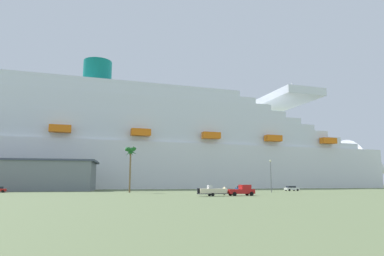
{
  "coord_description": "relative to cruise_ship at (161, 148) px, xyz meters",
  "views": [
    {
      "loc": [
        -20.31,
        -84.95,
        2.59
      ],
      "look_at": [
        5.34,
        31.32,
        21.93
      ],
      "focal_mm": 31.61,
      "sensor_mm": 36.0,
      "label": 1
    }
  ],
  "objects": [
    {
      "name": "ground_plane",
      "position": [
        0.23,
        -43.54,
        -18.89
      ],
      "size": [
        600.0,
        600.0,
        0.0
      ],
      "primitive_type": "plane",
      "color": "#66754C"
    },
    {
      "name": "cruise_ship",
      "position": [
        0.0,
        0.0,
        0.0
      ],
      "size": [
        266.1,
        58.27,
        63.25
      ],
      "color": "white",
      "rests_on": "ground_plane"
    },
    {
      "name": "terminal_building",
      "position": [
        -52.58,
        -39.84,
        -13.96
      ],
      "size": [
        52.31,
        20.5,
        9.83
      ],
      "color": "slate",
      "rests_on": "ground_plane"
    },
    {
      "name": "pickup_truck",
      "position": [
        4.74,
        -92.71,
        -17.85
      ],
      "size": [
        5.76,
        2.69,
        2.2
      ],
      "color": "red",
      "rests_on": "ground_plane"
    },
    {
      "name": "small_boat_on_trailer",
      "position": [
        -0.96,
        -93.23,
        -17.93
      ],
      "size": [
        7.62,
        2.32,
        2.15
      ],
      "color": "#595960",
      "rests_on": "ground_plane"
    },
    {
      "name": "palm_tree",
      "position": [
        -16.67,
        -65.87,
        -8.66
      ],
      "size": [
        3.37,
        3.36,
        12.25
      ],
      "color": "brown",
      "rests_on": "ground_plane"
    },
    {
      "name": "street_lamp",
      "position": [
        20.72,
        -72.92,
        -13.24
      ],
      "size": [
        0.56,
        0.56,
        8.79
      ],
      "color": "slate",
      "rests_on": "ground_plane"
    },
    {
      "name": "parked_car_white_van",
      "position": [
        35.05,
        -57.55,
        -18.06
      ],
      "size": [
        5.0,
        2.59,
        1.58
      ],
      "color": "white",
      "rests_on": "ground_plane"
    },
    {
      "name": "parked_car_blue_suv",
      "position": [
        19.83,
        -53.15,
        -18.06
      ],
      "size": [
        4.29,
        2.08,
        1.58
      ],
      "color": "#264C99",
      "rests_on": "ground_plane"
    }
  ]
}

